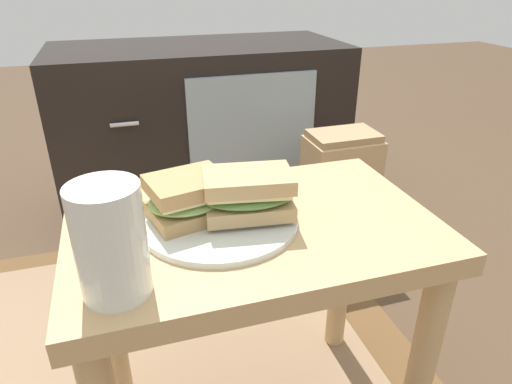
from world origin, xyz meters
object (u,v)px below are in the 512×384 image
at_px(sandwich_back, 249,194).
at_px(sandwich_front, 188,198).
at_px(beer_glass, 111,244).
at_px(paper_bag, 338,197).
at_px(plate, 219,220).
at_px(tv_cabinet, 203,129).

bearing_deg(sandwich_back, sandwich_front, 162.40).
distance_m(sandwich_back, beer_glass, 0.22).
distance_m(sandwich_back, paper_bag, 0.72).
bearing_deg(sandwich_front, beer_glass, -129.01).
distance_m(plate, beer_glass, 0.21).
height_order(sandwich_front, beer_glass, beer_glass).
xyz_separation_m(sandwich_front, paper_bag, (0.51, 0.47, -0.31)).
xyz_separation_m(sandwich_front, beer_glass, (-0.11, -0.14, 0.02)).
relative_size(plate, sandwich_back, 1.60).
relative_size(beer_glass, paper_bag, 0.36).
distance_m(plate, sandwich_front, 0.06).
height_order(sandwich_front, sandwich_back, sandwich_back).
bearing_deg(plate, tv_cabinet, 80.94).
relative_size(tv_cabinet, beer_glass, 6.79).
bearing_deg(plate, paper_bag, 46.19).
height_order(plate, paper_bag, plate).
relative_size(tv_cabinet, sandwich_back, 6.38).
distance_m(sandwich_front, beer_glass, 0.18).
distance_m(tv_cabinet, sandwich_back, 0.98).
bearing_deg(plate, beer_glass, -141.37).
height_order(plate, beer_glass, beer_glass).
xyz_separation_m(tv_cabinet, paper_bag, (0.31, -0.45, -0.09)).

